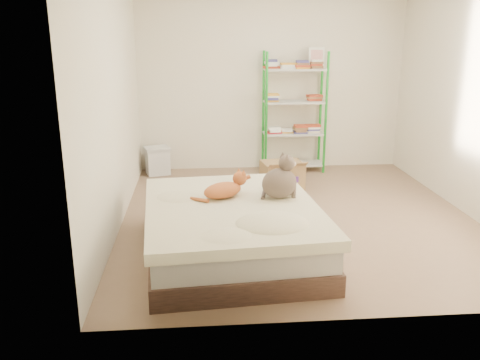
{
  "coord_description": "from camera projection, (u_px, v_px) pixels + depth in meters",
  "views": [
    {
      "loc": [
        -1.07,
        -5.2,
        1.98
      ],
      "look_at": [
        -0.68,
        -0.64,
        0.62
      ],
      "focal_mm": 38.0,
      "sensor_mm": 36.0,
      "label": 1
    }
  ],
  "objects": [
    {
      "name": "room",
      "position": [
        301.0,
        98.0,
        5.25
      ],
      "size": [
        3.81,
        4.21,
        2.61
      ],
      "color": "#86674F",
      "rests_on": "ground"
    },
    {
      "name": "bed",
      "position": [
        232.0,
        230.0,
        4.59
      ],
      "size": [
        1.66,
        2.0,
        0.48
      ],
      "rotation": [
        0.0,
        0.0,
        0.08
      ],
      "color": "brown",
      "rests_on": "ground"
    },
    {
      "name": "orange_cat",
      "position": [
        223.0,
        188.0,
        4.68
      ],
      "size": [
        0.52,
        0.45,
        0.19
      ],
      "primitive_type": null,
      "rotation": [
        0.0,
        0.0,
        0.53
      ],
      "color": "#C65F32",
      "rests_on": "bed"
    },
    {
      "name": "grey_cat",
      "position": [
        279.0,
        177.0,
        4.65
      ],
      "size": [
        0.43,
        0.39,
        0.41
      ],
      "primitive_type": null,
      "rotation": [
        0.0,
        0.0,
        1.87
      ],
      "color": "brown",
      "rests_on": "bed"
    },
    {
      "name": "shelf_unit",
      "position": [
        295.0,
        110.0,
        7.19
      ],
      "size": [
        0.88,
        0.36,
        1.74
      ],
      "color": "green",
      "rests_on": "ground"
    },
    {
      "name": "cardboard_box",
      "position": [
        282.0,
        175.0,
        6.54
      ],
      "size": [
        0.56,
        0.55,
        0.41
      ],
      "rotation": [
        0.0,
        0.0,
        0.16
      ],
      "color": "#A37747",
      "rests_on": "ground"
    },
    {
      "name": "white_bin",
      "position": [
        157.0,
        160.0,
        7.2
      ],
      "size": [
        0.41,
        0.38,
        0.39
      ],
      "rotation": [
        0.0,
        0.0,
        0.29
      ],
      "color": "silver",
      "rests_on": "ground"
    }
  ]
}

